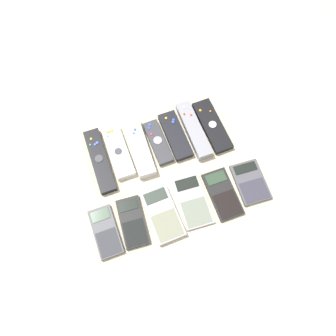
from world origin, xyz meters
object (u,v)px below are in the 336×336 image
at_px(remote_0, 100,161).
at_px(remote_2, 139,148).
at_px(remote_1, 119,152).
at_px(calculator_4, 222,194).
at_px(calculator_3, 192,201).
at_px(calculator_0, 106,232).
at_px(remote_6, 212,126).
at_px(calculator_5, 250,182).
at_px(remote_5, 194,130).
at_px(calculator_1, 133,222).
at_px(calculator_2, 163,214).
at_px(remote_4, 175,135).
at_px(remote_3, 157,143).

xyz_separation_m(remote_0, remote_2, (0.13, -0.00, 0.00)).
distance_m(remote_1, calculator_4, 0.34).
xyz_separation_m(remote_2, calculator_3, (0.10, -0.21, -0.01)).
distance_m(remote_1, calculator_0, 0.24).
height_order(remote_6, calculator_0, remote_6).
xyz_separation_m(remote_2, calculator_0, (-0.17, -0.21, -0.01)).
bearing_deg(calculator_4, calculator_3, 173.53).
bearing_deg(remote_6, calculator_5, -82.67).
bearing_deg(remote_5, calculator_1, -142.00).
height_order(calculator_1, calculator_4, same).
bearing_deg(remote_5, calculator_4, -89.31).
bearing_deg(calculator_4, calculator_5, 3.71).
bearing_deg(remote_0, remote_5, 0.08).
bearing_deg(remote_5, calculator_2, -129.79).
bearing_deg(remote_0, remote_4, 0.84).
height_order(remote_4, remote_6, same).
relative_size(remote_1, remote_4, 1.03).
distance_m(remote_0, calculator_2, 0.25).
relative_size(remote_5, remote_6, 1.05).
bearing_deg(remote_1, remote_0, -174.02).
relative_size(calculator_2, calculator_4, 1.08).
bearing_deg(remote_0, calculator_3, -44.05).
bearing_deg(calculator_5, calculator_1, -177.44).
xyz_separation_m(remote_3, calculator_4, (0.13, -0.22, -0.00)).
height_order(remote_5, calculator_2, remote_5).
bearing_deg(calculator_2, calculator_3, 2.78).
bearing_deg(remote_5, remote_2, 180.00).
height_order(remote_0, calculator_0, remote_0).
relative_size(remote_0, calculator_3, 1.32).
distance_m(remote_2, calculator_3, 0.23).
bearing_deg(remote_0, calculator_4, -35.61).
bearing_deg(calculator_4, remote_4, 105.82).
distance_m(calculator_3, calculator_4, 0.09).
bearing_deg(remote_0, calculator_0, -101.04).
bearing_deg(calculator_1, remote_3, 59.24).
height_order(remote_4, calculator_2, remote_4).
relative_size(remote_4, remote_6, 0.88).
bearing_deg(calculator_5, calculator_0, -177.16).
bearing_deg(remote_6, calculator_0, -154.68).
bearing_deg(calculator_4, calculator_1, 177.80).
relative_size(remote_2, calculator_1, 1.31).
bearing_deg(remote_6, remote_4, 175.04).
distance_m(remote_2, calculator_0, 0.27).
height_order(calculator_0, calculator_2, calculator_2).
relative_size(remote_0, calculator_1, 1.44).
relative_size(calculator_0, calculator_5, 1.09).
bearing_deg(calculator_4, remote_0, 144.20).
distance_m(remote_5, remote_6, 0.06).
xyz_separation_m(remote_2, remote_6, (0.24, -0.00, -0.00)).
bearing_deg(remote_2, remote_6, 1.19).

